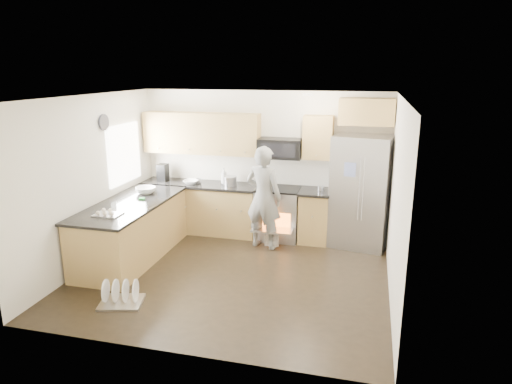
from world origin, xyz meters
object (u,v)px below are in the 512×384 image
(dish_rack, at_px, (121,297))
(person, at_px, (264,198))
(stove_range, at_px, (278,202))
(refrigerator, at_px, (361,192))

(dish_rack, bearing_deg, person, 60.33)
(dish_rack, bearing_deg, stove_range, 62.27)
(stove_range, distance_m, dish_rack, 3.29)
(person, xyz_separation_m, dish_rack, (-1.35, -2.37, -0.79))
(stove_range, bearing_deg, person, -107.44)
(person, bearing_deg, dish_rack, 73.70)
(person, bearing_deg, stove_range, -94.07)
(person, bearing_deg, refrigerator, -149.03)
(stove_range, bearing_deg, refrigerator, 0.30)
(person, height_order, dish_rack, person)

